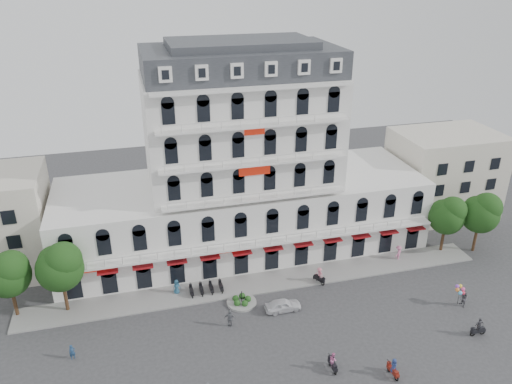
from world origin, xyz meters
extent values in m
plane|color=#38383A|center=(0.00, 0.00, 0.00)|extent=(120.00, 120.00, 0.00)
cube|color=gray|center=(0.00, 9.00, 0.08)|extent=(53.00, 4.00, 0.16)
cube|color=silver|center=(0.00, 18.00, 4.50)|extent=(45.00, 14.00, 9.00)
cube|color=silver|center=(0.00, 18.00, 15.50)|extent=(22.00, 12.00, 13.00)
cube|color=#2D3035|center=(0.00, 18.00, 23.50)|extent=(21.56, 11.76, 3.00)
cube|color=#2D3035|center=(0.00, 18.00, 25.40)|extent=(15.84, 8.64, 0.80)
cube|color=maroon|center=(0.00, 10.50, 3.50)|extent=(40.50, 1.00, 0.15)
cube|color=red|center=(0.00, 11.88, 13.00)|extent=(3.50, 0.10, 1.40)
cube|color=beige|center=(30.00, 20.00, 6.00)|extent=(14.00, 10.00, 12.00)
cylinder|color=gray|center=(-3.00, 6.00, 0.12)|extent=(3.20, 3.20, 0.24)
cylinder|color=black|center=(-3.00, 6.00, 0.90)|extent=(0.08, 0.08, 1.40)
sphere|color=#1E4717|center=(-2.30, 6.00, 0.45)|extent=(0.70, 0.70, 0.70)
sphere|color=#1E4717|center=(-2.78, 6.66, 0.45)|extent=(0.70, 0.70, 0.70)
sphere|color=#1E4717|center=(-3.56, 6.42, 0.45)|extent=(0.70, 0.70, 0.70)
sphere|color=#1E4717|center=(-3.57, 5.60, 0.45)|extent=(0.70, 0.70, 0.70)
sphere|color=#1E4717|center=(-2.80, 5.33, 0.45)|extent=(0.70, 0.70, 0.70)
cylinder|color=#382314|center=(-26.00, 10.00, 1.76)|extent=(0.36, 0.36, 3.52)
sphere|color=#193912|center=(-26.00, 10.00, 4.96)|extent=(4.48, 4.48, 4.48)
sphere|color=#193912|center=(-25.50, 9.70, 6.00)|extent=(3.52, 3.52, 3.52)
sphere|color=#193912|center=(-26.40, 10.30, 5.60)|extent=(3.20, 3.20, 3.20)
cylinder|color=#382314|center=(-21.00, 9.50, 1.87)|extent=(0.36, 0.36, 3.74)
sphere|color=#193912|center=(-21.00, 9.50, 5.27)|extent=(4.76, 4.76, 4.76)
sphere|color=#193912|center=(-20.50, 9.20, 6.38)|extent=(3.74, 3.74, 3.74)
sphere|color=#193912|center=(-21.40, 9.80, 5.95)|extent=(3.40, 3.40, 3.40)
cylinder|color=#382314|center=(24.00, 10.00, 1.72)|extent=(0.36, 0.36, 3.43)
sphere|color=#193912|center=(24.00, 10.00, 4.84)|extent=(4.37, 4.37, 4.37)
sphere|color=#193912|center=(24.50, 9.70, 5.85)|extent=(3.43, 3.43, 3.43)
sphere|color=#193912|center=(23.60, 10.30, 5.46)|extent=(3.12, 3.12, 3.12)
cylinder|color=#382314|center=(28.00, 9.00, 1.83)|extent=(0.36, 0.36, 3.65)
sphere|color=#193912|center=(28.00, 9.00, 5.15)|extent=(4.65, 4.65, 4.65)
sphere|color=#193912|center=(28.50, 8.70, 6.23)|extent=(3.65, 3.65, 3.65)
sphere|color=#193912|center=(27.60, 9.30, 5.81)|extent=(3.32, 3.32, 3.32)
imported|color=silver|center=(0.94, 3.75, 0.65)|extent=(3.85, 1.55, 1.31)
cube|color=black|center=(2.69, -5.46, 0.55)|extent=(0.37, 1.50, 0.35)
torus|color=black|center=(2.69, -4.91, 0.28)|extent=(0.13, 0.60, 0.60)
torus|color=black|center=(2.70, -6.01, 0.28)|extent=(0.13, 0.60, 0.60)
imported|color=pink|center=(2.69, -5.46, 1.19)|extent=(0.57, 0.73, 1.49)
cube|color=maroon|center=(7.58, -7.51, 0.55)|extent=(0.50, 1.53, 0.35)
torus|color=black|center=(7.52, -6.96, 0.28)|extent=(0.18, 0.61, 0.60)
torus|color=black|center=(7.63, -8.05, 0.28)|extent=(0.18, 0.61, 0.60)
imported|color=navy|center=(7.58, -7.51, 1.18)|extent=(0.54, 0.76, 1.46)
cube|color=black|center=(18.31, -4.85, 0.55)|extent=(1.51, 0.38, 0.35)
torus|color=black|center=(17.76, -4.84, 0.28)|extent=(0.60, 0.13, 0.60)
torus|color=black|center=(18.86, -4.86, 0.28)|extent=(0.60, 0.13, 0.60)
imported|color=#55545B|center=(18.31, -4.85, 1.25)|extent=(0.94, 0.41, 1.59)
cube|color=black|center=(6.41, 7.39, 0.55)|extent=(0.99, 1.50, 0.35)
torus|color=black|center=(6.66, 6.90, 0.28)|extent=(0.38, 0.59, 0.60)
torus|color=black|center=(6.16, 7.88, 0.28)|extent=(0.38, 0.59, 0.60)
imported|color=pink|center=(6.41, 7.39, 1.25)|extent=(0.99, 1.19, 1.59)
imported|color=#255371|center=(-9.52, 9.50, 0.90)|extent=(1.04, 0.88, 1.80)
imported|color=slate|center=(-4.96, 2.69, 0.97)|extent=(1.23, 0.87, 1.95)
imported|color=pink|center=(17.62, 9.50, 0.97)|extent=(1.44, 1.31, 1.94)
imported|color=navy|center=(-20.00, 1.99, 0.77)|extent=(0.66, 0.55, 1.55)
imported|color=slate|center=(19.70, -0.50, 0.93)|extent=(0.73, 0.92, 1.85)
cylinder|color=black|center=(19.30, -0.20, 1.00)|extent=(0.04, 0.04, 2.00)
sphere|color=#E54C99|center=(19.65, -0.20, 2.00)|extent=(0.44, 0.44, 0.44)
sphere|color=yellow|center=(19.47, 0.11, 2.21)|extent=(0.44, 0.44, 0.44)
sphere|color=#994CD8|center=(19.12, 0.10, 2.23)|extent=(0.44, 0.44, 0.44)
sphere|color=orange|center=(18.95, -0.20, 2.04)|extent=(0.44, 0.44, 0.44)
sphere|color=#4CB2E5|center=(19.12, -0.50, 1.81)|extent=(0.44, 0.44, 0.44)
sphere|color=#D8334C|center=(19.47, -0.50, 1.76)|extent=(0.44, 0.44, 0.44)
camera|label=1|loc=(-12.69, -36.63, 33.48)|focal=35.00mm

